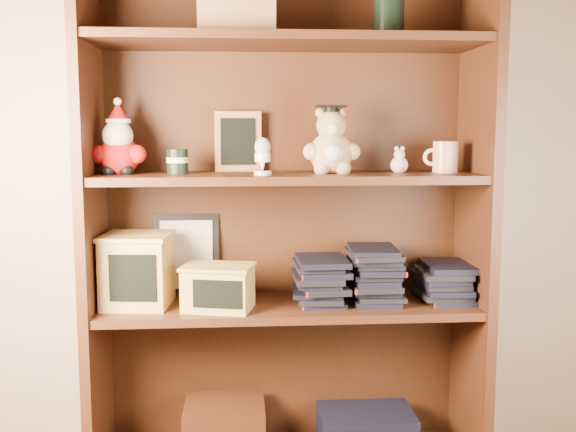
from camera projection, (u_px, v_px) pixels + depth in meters
name	position (u px, v px, depth m)	size (l,w,h in m)	color
bookcase	(286.00, 227.00, 2.10)	(1.20, 0.35, 1.60)	#422213
shelf_lower	(288.00, 306.00, 2.08)	(1.14, 0.33, 0.02)	#422213
shelf_upper	(288.00, 177.00, 2.03)	(1.14, 0.33, 0.02)	#422213
santa_plush	(119.00, 146.00, 1.98)	(0.16, 0.12, 0.23)	#A50F0F
teachers_tin	(178.00, 161.00, 2.00)	(0.07, 0.07, 0.07)	black
chalkboard_plaque	(238.00, 142.00, 2.12)	(0.15, 0.09, 0.19)	#9E7547
egg_cup	(263.00, 155.00, 1.94)	(0.05, 0.05, 0.11)	white
grad_teddy_bear	(331.00, 147.00, 2.02)	(0.17, 0.15, 0.21)	tan
pink_figurine	(399.00, 162.00, 2.05)	(0.05, 0.05, 0.08)	beige
teacher_mug	(445.00, 157.00, 2.06)	(0.11, 0.08, 0.10)	silver
certificate_frame	(187.00, 254.00, 2.18)	(0.21, 0.05, 0.26)	black
treats_box	(138.00, 269.00, 2.03)	(0.22, 0.22, 0.22)	tan
pencils_box	(218.00, 287.00, 1.99)	(0.23, 0.19, 0.13)	tan
book_stack_left	(320.00, 279.00, 2.08)	(0.14, 0.20, 0.14)	black
book_stack_mid	(375.00, 273.00, 2.09)	(0.14, 0.20, 0.18)	black
book_stack_right	(444.00, 282.00, 2.11)	(0.14, 0.20, 0.11)	black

